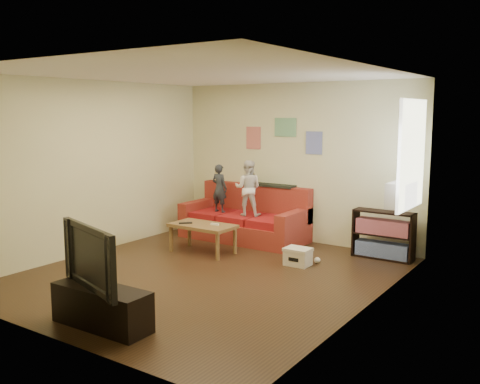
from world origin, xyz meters
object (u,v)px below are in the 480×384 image
Objects in this scene: file_box at (298,256)px; television at (100,256)px; child_a at (219,188)px; child_b at (248,188)px; tv_stand at (102,307)px; coffee_table at (203,228)px; bookshelf at (383,237)px; sofa at (246,221)px.

file_box is 3.26m from television.
child_b is at bearing -178.08° from child_a.
child_a is 0.89× the size of child_b.
child_b is 4.07m from tv_stand.
bookshelf is at bearing 27.29° from coffee_table.
sofa is 2.30× the size of child_b.
child_a reaches higher than bookshelf.
sofa is 1.93× the size of tv_stand.
child_a is 2.95m from bookshelf.
child_a is 1.19m from coffee_table.
bookshelf is (2.28, 0.27, -0.60)m from child_b.
bookshelf is at bearing 87.49° from television.
file_box is at bearing 78.03° from tv_stand.
coffee_table is 3.10m from television.
bookshelf is (2.47, 1.28, -0.07)m from coffee_table.
child_b is 2.38m from bookshelf.
bookshelf is at bearing -172.75° from child_a.
coffee_table is at bearing 59.16° from child_b.
file_box is 0.32× the size of television.
sofa is at bearing -156.97° from child_a.
child_a reaches higher than television.
bookshelf is at bearing 2.22° from sofa.
coffee_table is at bearing 107.38° from tv_stand.
tv_stand is at bearing -101.13° from file_box.
child_a is (-0.45, -0.17, 0.56)m from sofa.
coffee_table is at bearing 113.99° from child_a.
bookshelf reaches higher than tv_stand.
tv_stand is at bearing -109.82° from bookshelf.
sofa is 5.85× the size of file_box.
file_box is at bearing 160.29° from child_a.
child_b reaches higher than sofa.
television is (-0.62, -3.14, 0.62)m from file_box.
coffee_table is 3.08m from tv_stand.
television reaches higher than tv_stand.
tv_stand is (0.96, -2.92, -0.18)m from coffee_table.
file_box is (1.58, 0.22, -0.26)m from coffee_table.
sofa is 0.74m from child_a.
child_b is 2.54× the size of file_box.
television is (0.96, -2.92, 0.36)m from coffee_table.
sofa is at bearing 87.87° from coffee_table.
sofa is at bearing 101.77° from tv_stand.
television is at bearing -109.82° from bookshelf.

